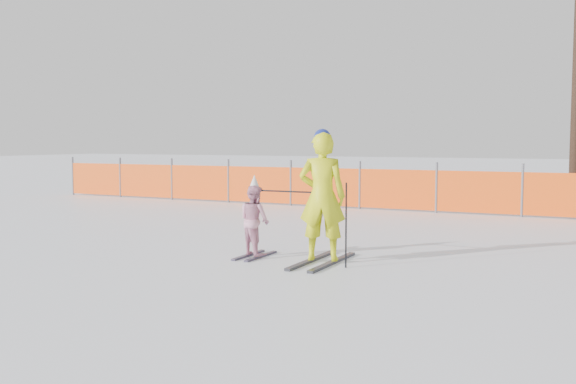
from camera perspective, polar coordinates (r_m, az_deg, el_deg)
The scene contains 5 objects.
ground at distance 9.38m, azimuth -1.37°, elevation -6.32°, with size 120.00×120.00×0.00m, color white.
adult at distance 9.28m, azimuth 3.05°, elevation -0.38°, with size 0.77×1.60×1.94m.
child at distance 9.80m, azimuth -2.99°, elevation -2.45°, with size 0.65×0.92×1.26m.
ski_poles at distance 9.18m, azimuth 2.91°, elevation -1.66°, with size 1.45×0.22×1.19m.
safety_fence at distance 17.51m, azimuth 0.53°, elevation 0.59°, with size 16.24×0.06×1.25m.
Camera 1 is at (4.30, -8.15, 1.77)m, focal length 40.00 mm.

